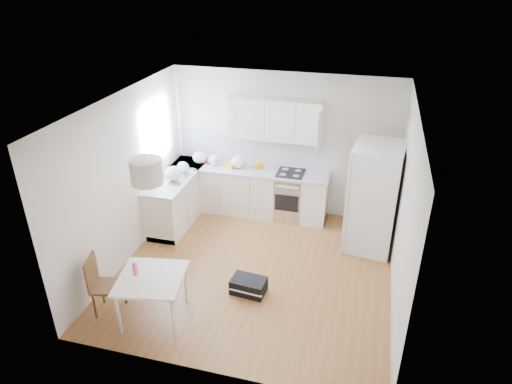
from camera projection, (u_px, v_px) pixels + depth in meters
The scene contains 29 objects.
floor at pixel (255, 270), 7.28m from camera, with size 4.20×4.20×0.00m, color brown.
ceiling at pixel (255, 104), 6.06m from camera, with size 4.20×4.20×0.00m, color white.
wall_back at pixel (284, 145), 8.48m from camera, with size 4.20×4.20×0.00m, color beige.
wall_left at pixel (126, 179), 7.15m from camera, with size 4.20×4.20×0.00m, color beige.
wall_right at pixel (404, 213), 6.19m from camera, with size 4.20×4.20×0.00m, color beige.
window_glassblock at pixel (156, 131), 7.95m from camera, with size 0.02×1.00×1.00m, color #BFE0F9.
cabinets_back at pixel (249, 191), 8.77m from camera, with size 3.00×0.60×0.88m, color silver.
cabinets_left at pixel (179, 198), 8.53m from camera, with size 0.60×1.80×0.88m, color silver.
counter_back at pixel (249, 170), 8.56m from camera, with size 3.02×0.64×0.04m, color #A8AAAC.
counter_left at pixel (177, 176), 8.32m from camera, with size 0.64×1.82×0.04m, color #A8AAAC.
backsplash_back at pixel (253, 149), 8.67m from camera, with size 3.00×0.01×0.58m, color white.
backsplash_left at pixel (160, 158), 8.24m from camera, with size 0.01×1.80×0.58m, color white.
upper_cabinets at pixel (275, 119), 8.14m from camera, with size 1.70×0.32×0.75m, color silver.
range_oven at pixel (290, 196), 8.59m from camera, with size 0.50×0.61×0.88m, color silver, non-canonical shape.
sink at pixel (175, 176), 8.27m from camera, with size 0.50×0.80×0.16m, color silver, non-canonical shape.
refrigerator at pixel (375, 197), 7.52m from camera, with size 0.87×0.92×1.83m, color white, non-canonical shape.
dining_table at pixel (151, 281), 6.06m from camera, with size 0.99×0.99×0.67m.
dining_chair at pixel (107, 285), 6.23m from camera, with size 0.38×0.38×0.89m, color #492616, non-canonical shape.
drink_bottle at pixel (135, 268), 6.03m from camera, with size 0.06×0.06×0.22m, color #D83C72.
gym_bag at pixel (249, 286), 6.74m from camera, with size 0.50×0.33×0.23m, color black.
pendant_lamp at pixel (146, 171), 5.40m from camera, with size 0.39×0.39×0.30m, color #C5B597.
grocery_bag_a at pixel (199, 157), 8.73m from camera, with size 0.26×0.22×0.24m, color white.
grocery_bag_b at pixel (214, 160), 8.66m from camera, with size 0.23×0.20×0.21m, color white.
grocery_bag_c at pixel (239, 161), 8.54m from camera, with size 0.28×0.24×0.25m, color white.
grocery_bag_d at pixel (183, 167), 8.37m from camera, with size 0.22×0.19×0.20m, color white.
grocery_bag_e at pixel (173, 173), 8.05m from camera, with size 0.29×0.25×0.26m, color white.
snack_orange at pixel (258, 165), 8.55m from camera, with size 0.16×0.10×0.11m, color orange.
snack_yellow at pixel (230, 165), 8.55m from camera, with size 0.17×0.11×0.12m, color orange.
snack_red at pixel (207, 160), 8.79m from camera, with size 0.16×0.10×0.11m, color red.
Camera 1 is at (1.53, -5.73, 4.41)m, focal length 32.00 mm.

